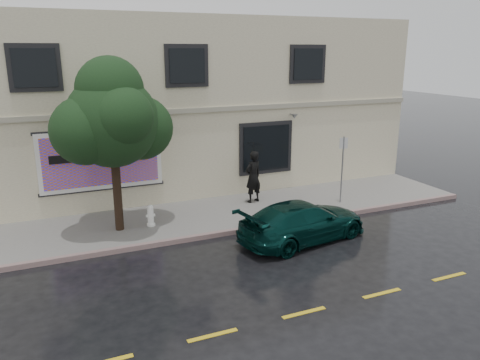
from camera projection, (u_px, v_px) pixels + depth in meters
name	position (u px, v px, depth m)	size (l,w,h in m)	color
ground	(242.00, 253.00, 13.67)	(90.00, 90.00, 0.00)	black
sidewalk	(205.00, 216.00, 16.53)	(20.00, 3.50, 0.15)	gray
curb	(223.00, 233.00, 14.98)	(20.00, 0.18, 0.16)	gray
road_marking	(304.00, 313.00, 10.58)	(19.00, 0.12, 0.01)	gold
building	(161.00, 102.00, 20.69)	(20.00, 8.12, 7.00)	beige
billboard	(101.00, 160.00, 16.25)	(4.30, 0.16, 2.20)	white
car	(303.00, 221.00, 14.45)	(1.90, 4.30, 1.25)	#072C28
pedestrian	(253.00, 177.00, 17.60)	(0.72, 0.47, 1.98)	black
umbrella	(253.00, 142.00, 17.24)	(0.90, 0.90, 0.66)	black
street_tree	(112.00, 122.00, 14.18)	(2.82, 2.82, 4.92)	black
fire_hydrant	(151.00, 215.00, 15.33)	(0.30, 0.28, 0.72)	white
sign_pole	(342.00, 163.00, 17.38)	(0.31, 0.10, 2.53)	gray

